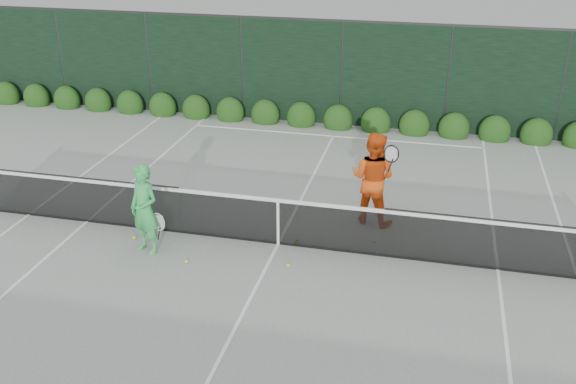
# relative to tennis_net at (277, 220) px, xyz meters

# --- Properties ---
(ground) EXTENTS (80.00, 80.00, 0.00)m
(ground) POSITION_rel_tennis_net_xyz_m (0.02, 0.00, -0.53)
(ground) COLOR gray
(ground) RESTS_ON ground
(tennis_net) EXTENTS (12.90, 0.10, 1.07)m
(tennis_net) POSITION_rel_tennis_net_xyz_m (0.00, 0.00, 0.00)
(tennis_net) COLOR #10311B
(tennis_net) RESTS_ON ground
(player_woman) EXTENTS (0.76, 0.64, 1.76)m
(player_woman) POSITION_rel_tennis_net_xyz_m (-2.33, -0.81, 0.35)
(player_woman) COLOR green
(player_woman) RESTS_ON ground
(player_man) EXTENTS (1.11, 0.97, 1.95)m
(player_man) POSITION_rel_tennis_net_xyz_m (1.66, 1.40, 0.44)
(player_man) COLOR #E85113
(player_man) RESTS_ON ground
(court_lines) EXTENTS (11.03, 23.83, 0.01)m
(court_lines) POSITION_rel_tennis_net_xyz_m (0.02, 0.00, -0.53)
(court_lines) COLOR white
(court_lines) RESTS_ON ground
(windscreen_fence) EXTENTS (32.00, 21.07, 3.06)m
(windscreen_fence) POSITION_rel_tennis_net_xyz_m (0.02, -2.71, 0.98)
(windscreen_fence) COLOR black
(windscreen_fence) RESTS_ON ground
(hedge_row) EXTENTS (31.66, 0.65, 0.94)m
(hedge_row) POSITION_rel_tennis_net_xyz_m (0.02, 7.15, -0.30)
(hedge_row) COLOR #18380F
(hedge_row) RESTS_ON ground
(tennis_balls) EXTENTS (4.71, 1.63, 0.07)m
(tennis_balls) POSITION_rel_tennis_net_xyz_m (-0.22, -0.27, -0.50)
(tennis_balls) COLOR #BDE532
(tennis_balls) RESTS_ON ground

